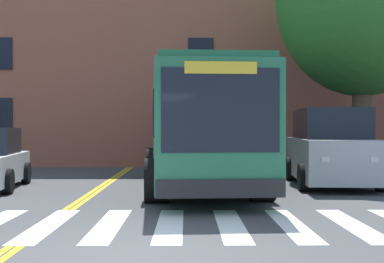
# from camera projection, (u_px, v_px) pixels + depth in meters

# --- Properties ---
(ground_plane) EXTENTS (120.00, 120.00, 0.00)m
(ground_plane) POSITION_uv_depth(u_px,v_px,m) (129.00, 258.00, 7.08)
(ground_plane) COLOR #424244
(crosswalk) EXTENTS (13.42, 3.39, 0.01)m
(crosswalk) POSITION_uv_depth(u_px,v_px,m) (170.00, 225.00, 9.47)
(crosswalk) COLOR white
(crosswalk) RESTS_ON ground
(lane_line_yellow_inner) EXTENTS (0.12, 36.00, 0.01)m
(lane_line_yellow_inner) POSITION_uv_depth(u_px,v_px,m) (128.00, 167.00, 23.45)
(lane_line_yellow_inner) COLOR gold
(lane_line_yellow_inner) RESTS_ON ground
(lane_line_yellow_outer) EXTENTS (0.12, 36.00, 0.01)m
(lane_line_yellow_outer) POSITION_uv_depth(u_px,v_px,m) (132.00, 167.00, 23.45)
(lane_line_yellow_outer) COLOR gold
(lane_line_yellow_outer) RESTS_ON ground
(city_bus) EXTENTS (3.54, 11.00, 3.27)m
(city_bus) POSITION_uv_depth(u_px,v_px,m) (197.00, 127.00, 15.77)
(city_bus) COLOR #28704C
(city_bus) RESTS_ON ground
(car_silver_far_lane) EXTENTS (2.59, 5.19, 2.30)m
(car_silver_far_lane) POSITION_uv_depth(u_px,v_px,m) (330.00, 149.00, 16.06)
(car_silver_far_lane) COLOR #B7BABF
(car_silver_far_lane) RESTS_ON ground
(car_grey_behind_bus) EXTENTS (2.22, 3.89, 1.69)m
(car_grey_behind_bus) POSITION_uv_depth(u_px,v_px,m) (210.00, 149.00, 24.02)
(car_grey_behind_bus) COLOR slate
(car_grey_behind_bus) RESTS_ON ground
(building_facade) EXTENTS (43.96, 9.60, 9.41)m
(building_facade) POSITION_uv_depth(u_px,v_px,m) (198.00, 72.00, 28.13)
(building_facade) COLOR #9E5642
(building_facade) RESTS_ON ground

